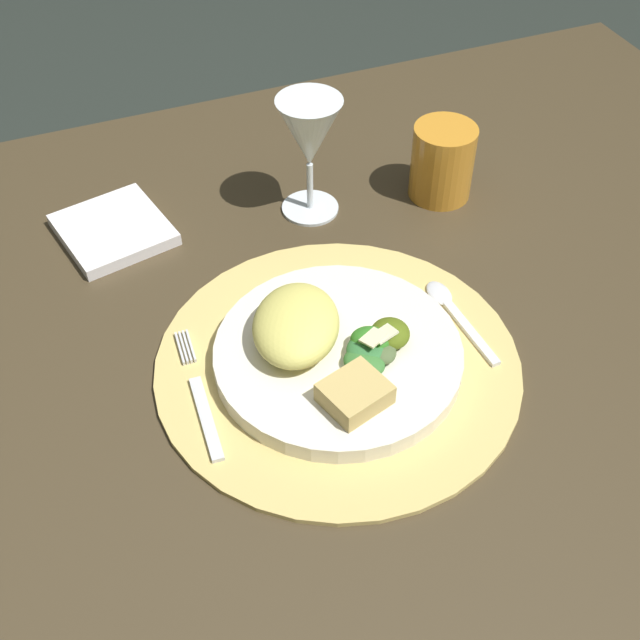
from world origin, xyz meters
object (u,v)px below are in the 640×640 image
at_px(spoon, 451,308).
at_px(amber_tumbler, 442,162).
at_px(fork, 201,399).
at_px(napkin, 114,230).
at_px(dining_table, 291,403).
at_px(dinner_plate, 338,355).
at_px(wine_glass, 309,137).

relative_size(spoon, amber_tumbler, 1.43).
height_order(fork, napkin, napkin).
bearing_deg(dining_table, spoon, -16.40).
height_order(napkin, amber_tumbler, amber_tumbler).
relative_size(dinner_plate, napkin, 2.03).
bearing_deg(fork, dining_table, 31.63).
bearing_deg(dining_table, napkin, 123.14).
bearing_deg(wine_glass, napkin, 170.29).
bearing_deg(napkin, wine_glass, -9.71).
height_order(dinner_plate, spoon, dinner_plate).
xyz_separation_m(fork, spoon, (0.29, 0.02, 0.00)).
height_order(spoon, amber_tumbler, amber_tumbler).
height_order(dining_table, wine_glass, wine_glass).
distance_m(fork, amber_tumbler, 0.44).
height_order(spoon, napkin, napkin).
relative_size(dining_table, spoon, 10.85).
bearing_deg(amber_tumbler, fork, -149.52).
relative_size(napkin, amber_tumbler, 1.31).
relative_size(fork, spoon, 1.26).
xyz_separation_m(wine_glass, amber_tumbler, (0.17, -0.03, -0.06)).
distance_m(napkin, wine_glass, 0.26).
relative_size(dinner_plate, wine_glass, 1.65).
xyz_separation_m(fork, napkin, (-0.03, 0.29, -0.00)).
bearing_deg(dinner_plate, spoon, 9.77).
distance_m(dining_table, amber_tumbler, 0.35).
height_order(dining_table, spoon, spoon).
xyz_separation_m(dining_table, amber_tumbler, (0.26, 0.15, 0.18)).
distance_m(dinner_plate, amber_tumbler, 0.33).
distance_m(dinner_plate, napkin, 0.34).
relative_size(napkin, wine_glass, 0.82).
xyz_separation_m(fork, wine_glass, (0.21, 0.25, 0.10)).
bearing_deg(amber_tumbler, dining_table, -150.05).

